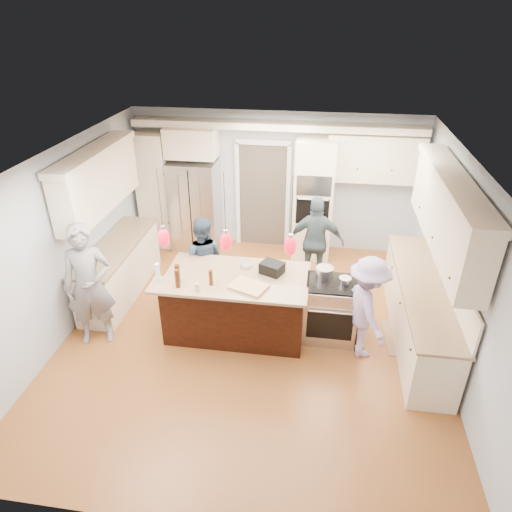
{
  "coord_description": "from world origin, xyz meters",
  "views": [
    {
      "loc": [
        0.85,
        -5.43,
        4.39
      ],
      "look_at": [
        0.0,
        0.35,
        1.15
      ],
      "focal_mm": 32.0,
      "sensor_mm": 36.0,
      "label": 1
    }
  ],
  "objects": [
    {
      "name": "ground_plane",
      "position": [
        0.0,
        0.0,
        0.0
      ],
      "size": [
        6.0,
        6.0,
        0.0
      ],
      "primitive_type": "plane",
      "color": "#AF6430",
      "rests_on": "ground"
    },
    {
      "name": "beer_bottle_c",
      "position": [
        -0.48,
        -0.46,
        1.23
      ],
      "size": [
        0.06,
        0.06,
        0.22
      ],
      "primitive_type": "cylinder",
      "rotation": [
        0.0,
        0.0,
        0.16
      ],
      "color": "#421D0B",
      "rests_on": "kitchen_island"
    },
    {
      "name": "pot_large",
      "position": [
        1.01,
        0.3,
        0.99
      ],
      "size": [
        0.25,
        0.25,
        0.15
      ],
      "primitive_type": "cylinder",
      "color": "#B7B7BC",
      "rests_on": "island_range"
    },
    {
      "name": "beer_bottle_a",
      "position": [
        -0.93,
        -0.46,
        1.25
      ],
      "size": [
        0.08,
        0.08,
        0.26
      ],
      "primitive_type": "cylinder",
      "rotation": [
        0.0,
        0.0,
        0.22
      ],
      "color": "#421D0B",
      "rests_on": "kitchen_island"
    },
    {
      "name": "person_far_left",
      "position": [
        -0.96,
        0.85,
        0.74
      ],
      "size": [
        0.74,
        0.58,
        1.47
      ],
      "primitive_type": "imported",
      "rotation": [
        0.0,
        0.0,
        3.18
      ],
      "color": "#2D4157",
      "rests_on": "ground"
    },
    {
      "name": "room_shell",
      "position": [
        0.0,
        0.0,
        1.82
      ],
      "size": [
        5.54,
        6.04,
        2.72
      ],
      "color": "#B2BCC6",
      "rests_on": "ground"
    },
    {
      "name": "drink_can",
      "position": [
        -0.63,
        -0.63,
        1.18
      ],
      "size": [
        0.07,
        0.07,
        0.11
      ],
      "primitive_type": "cylinder",
      "rotation": [
        0.0,
        0.0,
        -0.1
      ],
      "color": "#B7B7BC",
      "rests_on": "kitchen_island"
    },
    {
      "name": "island_range",
      "position": [
        1.16,
        0.15,
        0.46
      ],
      "size": [
        0.82,
        0.71,
        0.92
      ],
      "color": "#B7B7BC",
      "rests_on": "ground"
    },
    {
      "name": "left_cabinets",
      "position": [
        -2.44,
        0.8,
        1.06
      ],
      "size": [
        0.64,
        2.3,
        2.51
      ],
      "color": "#F2E2C4",
      "rests_on": "ground"
    },
    {
      "name": "oven_column",
      "position": [
        0.75,
        2.67,
        1.15
      ],
      "size": [
        0.72,
        0.69,
        2.3
      ],
      "color": "#F2E2C4",
      "rests_on": "ground"
    },
    {
      "name": "back_upper_cabinets",
      "position": [
        -0.75,
        2.76,
        1.67
      ],
      "size": [
        5.3,
        0.61,
        2.54
      ],
      "color": "#F2E2C4",
      "rests_on": "ground"
    },
    {
      "name": "beer_bottle_b",
      "position": [
        -0.9,
        -0.58,
        1.25
      ],
      "size": [
        0.08,
        0.08,
        0.26
      ],
      "primitive_type": "cylinder",
      "rotation": [
        0.0,
        0.0,
        -0.25
      ],
      "color": "#421D0B",
      "rests_on": "kitchen_island"
    },
    {
      "name": "person_far_right",
      "position": [
        0.85,
        1.6,
        0.81
      ],
      "size": [
        0.96,
        0.41,
        1.63
      ],
      "primitive_type": "imported",
      "rotation": [
        0.0,
        0.0,
        3.15
      ],
      "color": "#41555C",
      "rests_on": "ground"
    },
    {
      "name": "right_counter_run",
      "position": [
        2.44,
        0.3,
        1.06
      ],
      "size": [
        0.64,
        3.1,
        2.51
      ],
      "color": "#F2E2C4",
      "rests_on": "ground"
    },
    {
      "name": "floor_rug",
      "position": [
        2.26,
        0.2,
        0.01
      ],
      "size": [
        0.61,
        0.86,
        0.01
      ],
      "primitive_type": "cube",
      "rotation": [
        0.0,
        0.0,
        0.05
      ],
      "color": "#9B7D54",
      "rests_on": "ground"
    },
    {
      "name": "pot_small",
      "position": [
        1.3,
        0.16,
        0.96
      ],
      "size": [
        0.17,
        0.17,
        0.09
      ],
      "primitive_type": "cylinder",
      "color": "#B7B7BC",
      "rests_on": "island_range"
    },
    {
      "name": "water_bottle",
      "position": [
        -1.2,
        -0.49,
        1.26
      ],
      "size": [
        0.08,
        0.08,
        0.28
      ],
      "primitive_type": "cylinder",
      "rotation": [
        0.0,
        0.0,
        0.33
      ],
      "color": "silver",
      "rests_on": "kitchen_island"
    },
    {
      "name": "pendant_lights",
      "position": [
        -0.25,
        -0.51,
        1.8
      ],
      "size": [
        1.75,
        0.15,
        1.03
      ],
      "color": "black",
      "rests_on": "ground"
    },
    {
      "name": "cutting_board",
      "position": [
        0.02,
        -0.47,
        1.14
      ],
      "size": [
        0.56,
        0.48,
        0.04
      ],
      "primitive_type": "cube",
      "rotation": [
        0.0,
        0.0,
        -0.38
      ],
      "color": "tan",
      "rests_on": "kitchen_island"
    },
    {
      "name": "person_bar_end",
      "position": [
        -2.25,
        -0.45,
        0.93
      ],
      "size": [
        0.79,
        0.64,
        1.86
      ],
      "primitive_type": "imported",
      "rotation": [
        0.0,
        0.0,
        0.32
      ],
      "color": "slate",
      "rests_on": "ground"
    },
    {
      "name": "refrigerator",
      "position": [
        -1.55,
        2.64,
        0.9
      ],
      "size": [
        0.9,
        0.7,
        1.8
      ],
      "primitive_type": "cube",
      "color": "#B7B7BC",
      "rests_on": "ground"
    },
    {
      "name": "person_range_side",
      "position": [
        1.6,
        -0.18,
        0.76
      ],
      "size": [
        0.87,
        1.12,
        1.52
      ],
      "primitive_type": "imported",
      "rotation": [
        0.0,
        0.0,
        1.92
      ],
      "color": "#A18CBC",
      "rests_on": "ground"
    },
    {
      "name": "kitchen_island",
      "position": [
        -0.25,
        0.07,
        0.49
      ],
      "size": [
        2.1,
        1.46,
        1.12
      ],
      "color": "black",
      "rests_on": "ground"
    }
  ]
}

